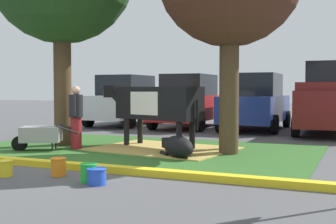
{
  "coord_description": "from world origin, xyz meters",
  "views": [
    {
      "loc": [
        5.27,
        -7.18,
        1.46
      ],
      "look_at": [
        0.89,
        2.86,
        0.9
      ],
      "focal_mm": 47.89,
      "sensor_mm": 36.0,
      "label": 1
    }
  ],
  "objects": [
    {
      "name": "person_handler",
      "position": [
        -1.07,
        1.8,
        0.82
      ],
      "size": [
        0.34,
        0.49,
        1.54
      ],
      "color": "maroon",
      "rests_on": "ground"
    },
    {
      "name": "curb_yellow",
      "position": [
        0.35,
        -0.45,
        0.06
      ],
      "size": [
        9.49,
        0.24,
        0.12
      ],
      "primitive_type": "cube",
      "color": "yellow",
      "rests_on": "ground"
    },
    {
      "name": "person_visitor_near",
      "position": [
        2.38,
        3.14,
        0.9
      ],
      "size": [
        0.34,
        0.53,
        1.67
      ],
      "color": "#23478C",
      "rests_on": "ground"
    },
    {
      "name": "cow_holstein",
      "position": [
        0.57,
        2.79,
        1.1
      ],
      "size": [
        3.06,
        1.35,
        1.56
      ],
      "color": "black",
      "rests_on": "ground"
    },
    {
      "name": "bucket_blue",
      "position": [
        1.57,
        -1.43,
        0.13
      ],
      "size": [
        0.31,
        0.31,
        0.26
      ],
      "color": "blue",
      "rests_on": "ground"
    },
    {
      "name": "hatchback_white",
      "position": [
        -3.55,
        8.78,
        0.98
      ],
      "size": [
        2.08,
        4.43,
        2.02
      ],
      "color": "silver",
      "rests_on": "ground"
    },
    {
      "name": "calf_lying",
      "position": [
        1.7,
        1.52,
        0.24
      ],
      "size": [
        1.15,
        1.15,
        0.48
      ],
      "color": "black",
      "rests_on": "ground"
    },
    {
      "name": "wheelbarrow",
      "position": [
        -1.7,
        1.23,
        0.39
      ],
      "size": [
        1.55,
        1.11,
        0.63
      ],
      "color": "gray",
      "rests_on": "ground"
    },
    {
      "name": "ground_plane",
      "position": [
        0.0,
        0.0,
        0.0
      ],
      "size": [
        80.0,
        80.0,
        0.0
      ],
      "primitive_type": "plane",
      "color": "#4C4C4F"
    },
    {
      "name": "hay_bedding",
      "position": [
        0.89,
        2.56,
        0.03
      ],
      "size": [
        3.52,
        2.84,
        0.04
      ],
      "primitive_type": "cube",
      "rotation": [
        0.0,
        0.0,
        -0.15
      ],
      "color": "tan",
      "rests_on": "ground"
    },
    {
      "name": "pickup_truck_maroon",
      "position": [
        4.38,
        8.66,
        1.11
      ],
      "size": [
        2.29,
        5.43,
        2.42
      ],
      "color": "maroon",
      "rests_on": "ground"
    },
    {
      "name": "grass_island",
      "position": [
        0.35,
        2.28,
        0.01
      ],
      "size": [
        8.29,
        5.16,
        0.02
      ],
      "primitive_type": "cube",
      "color": "#2D5B23",
      "rests_on": "ground"
    },
    {
      "name": "sedan_red",
      "position": [
        -0.8,
        8.77,
        0.98
      ],
      "size": [
        2.08,
        4.43,
        2.02
      ],
      "color": "red",
      "rests_on": "ground"
    },
    {
      "name": "bucket_yellow",
      "position": [
        -0.19,
        -1.47,
        0.14
      ],
      "size": [
        0.27,
        0.27,
        0.27
      ],
      "color": "yellow",
      "rests_on": "ground"
    },
    {
      "name": "bucket_green",
      "position": [
        1.36,
        -1.32,
        0.16
      ],
      "size": [
        0.27,
        0.27,
        0.3
      ],
      "color": "green",
      "rests_on": "ground"
    },
    {
      "name": "sedan_blue",
      "position": [
        1.74,
        8.8,
        0.98
      ],
      "size": [
        2.08,
        4.43,
        2.02
      ],
      "color": "navy",
      "rests_on": "ground"
    },
    {
      "name": "bucket_orange",
      "position": [
        0.6,
        -1.08,
        0.16
      ],
      "size": [
        0.27,
        0.27,
        0.31
      ],
      "color": "orange",
      "rests_on": "ground"
    }
  ]
}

